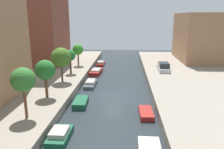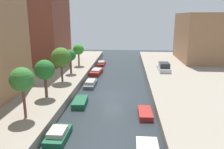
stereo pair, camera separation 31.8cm
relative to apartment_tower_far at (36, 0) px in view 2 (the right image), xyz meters
The scene contains 16 objects.
ground_plane 26.13m from the apartment_tower_far, 44.80° to the right, with size 84.00×84.00×0.00m, color #232B30.
quay_left 20.37m from the apartment_tower_far, 86.40° to the right, with size 20.00×64.00×1.00m, color gray.
apartment_tower_far is the anchor object (origin of this frame).
low_block_right 35.19m from the apartment_tower_far, ahead, with size 10.00×14.07×9.90m, color #9E704C.
street_tree_1 28.28m from the apartment_tower_far, 71.60° to the right, with size 2.21×2.21×4.78m.
street_tree_2 23.56m from the apartment_tower_far, 67.01° to the right, with size 2.30×2.30×4.43m.
street_tree_3 18.23m from the apartment_tower_far, 57.98° to the right, with size 2.80×2.80×4.97m.
street_tree_4 15.21m from the apartment_tower_far, 45.19° to the right, with size 1.85×1.85×3.95m.
street_tree_5 12.73m from the apartment_tower_far, 16.19° to the right, with size 2.04×2.04×4.14m.
parked_car 27.40m from the apartment_tower_far, 13.47° to the right, with size 1.91×4.42×1.50m.
moored_boat_left_1 32.69m from the apartment_tower_far, 66.14° to the right, with size 1.64×3.42×0.95m.
moored_boat_left_2 26.65m from the apartment_tower_far, 57.91° to the right, with size 1.65×3.43×0.67m.
moored_boat_left_3 21.58m from the apartment_tower_far, 44.42° to the right, with size 1.51×4.28×0.86m.
moored_boat_left_4 18.33m from the apartment_tower_far, 21.41° to the right, with size 2.02×4.53×0.91m.
moored_boat_left_5 17.97m from the apartment_tower_far, 14.10° to the left, with size 1.51×3.99×0.84m.
moored_boat_right_2 32.49m from the apartment_tower_far, 48.20° to the right, with size 1.46×3.23×0.55m.
Camera 2 is at (2.02, -28.45, 10.12)m, focal length 36.10 mm.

